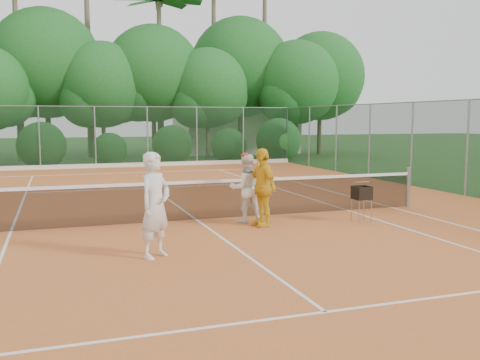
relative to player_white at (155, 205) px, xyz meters
The scene contains 14 objects.
ground 3.54m from the player_white, 63.26° to the left, with size 120.00×120.00×0.00m, color #1D4518.
clay_court 3.53m from the player_white, 63.26° to the left, with size 18.00×36.00×0.02m, color #C9692E.
club_building 29.03m from the player_white, 68.72° to the left, with size 8.00×5.00×3.00m, color beige.
tennis_net 3.43m from the player_white, 63.26° to the left, with size 11.97×0.10×1.10m.
player_white is the anchor object (origin of this frame).
player_center_grp 3.58m from the player_white, 44.33° to the left, with size 0.78×0.61×1.63m.
player_yellow 3.38m from the player_white, 35.39° to the left, with size 1.03×0.43×1.76m, color yellow.
ball_hopper 5.42m from the player_white, 17.88° to the left, with size 0.37×0.37×0.84m.
stray_ball_a 14.43m from the player_white, 87.84° to the left, with size 0.07×0.07×0.07m, color #D4EA36.
stray_ball_b 13.36m from the player_white, 83.44° to the left, with size 0.07×0.07×0.07m, color #ADCC2F.
stray_ball_c 12.64m from the player_white, 79.49° to the left, with size 0.07×0.07×0.07m, color #C5D932.
court_markings 3.53m from the player_white, 63.26° to the left, with size 11.03×23.83×0.01m.
fence_back 18.12m from the player_white, 85.14° to the left, with size 18.07×0.07×3.00m.
tropical_treeline 23.82m from the player_white, 82.73° to the left, with size 32.10×8.49×15.03m.
Camera 1 is at (-3.12, -12.17, 2.44)m, focal length 40.00 mm.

